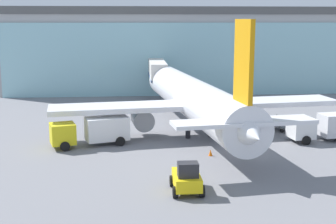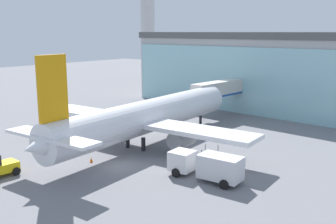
{
  "view_description": "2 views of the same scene",
  "coord_description": "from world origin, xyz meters",
  "px_view_note": "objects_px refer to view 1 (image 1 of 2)",
  "views": [
    {
      "loc": [
        -12.28,
        -39.87,
        11.8
      ],
      "look_at": [
        -5.65,
        7.18,
        2.4
      ],
      "focal_mm": 50.0,
      "sensor_mm": 36.0,
      "label": 1
    },
    {
      "loc": [
        29.05,
        -27.34,
        13.89
      ],
      "look_at": [
        -0.7,
        9.29,
        4.22
      ],
      "focal_mm": 42.0,
      "sensor_mm": 36.0,
      "label": 2
    }
  ],
  "objects_px": {
    "safety_cone_wingtip": "(55,134)",
    "fuel_truck": "(328,126)",
    "baggage_cart": "(279,125)",
    "safety_cone_nose": "(210,153)",
    "pushback_tug": "(187,179)",
    "jet_bridge": "(157,70)",
    "catering_truck": "(93,130)",
    "airplane": "(195,100)"
  },
  "relations": [
    {
      "from": "jet_bridge",
      "to": "safety_cone_nose",
      "type": "distance_m",
      "value": 29.46
    },
    {
      "from": "airplane",
      "to": "fuel_truck",
      "type": "relative_size",
      "value": 4.74
    },
    {
      "from": "fuel_truck",
      "to": "airplane",
      "type": "bearing_deg",
      "value": -25.85
    },
    {
      "from": "safety_cone_nose",
      "to": "safety_cone_wingtip",
      "type": "height_order",
      "value": "same"
    },
    {
      "from": "pushback_tug",
      "to": "safety_cone_wingtip",
      "type": "height_order",
      "value": "pushback_tug"
    },
    {
      "from": "airplane",
      "to": "pushback_tug",
      "type": "bearing_deg",
      "value": 163.18
    },
    {
      "from": "fuel_truck",
      "to": "pushback_tug",
      "type": "height_order",
      "value": "fuel_truck"
    },
    {
      "from": "catering_truck",
      "to": "baggage_cart",
      "type": "height_order",
      "value": "catering_truck"
    },
    {
      "from": "fuel_truck",
      "to": "baggage_cart",
      "type": "relative_size",
      "value": 2.32
    },
    {
      "from": "jet_bridge",
      "to": "baggage_cart",
      "type": "relative_size",
      "value": 4.3
    },
    {
      "from": "jet_bridge",
      "to": "airplane",
      "type": "bearing_deg",
      "value": -171.9
    },
    {
      "from": "pushback_tug",
      "to": "safety_cone_wingtip",
      "type": "bearing_deg",
      "value": 34.3
    },
    {
      "from": "jet_bridge",
      "to": "safety_cone_wingtip",
      "type": "distance_m",
      "value": 24.18
    },
    {
      "from": "jet_bridge",
      "to": "baggage_cart",
      "type": "xyz_separation_m",
      "value": [
        11.0,
        -20.49,
        -4.1
      ]
    },
    {
      "from": "fuel_truck",
      "to": "safety_cone_wingtip",
      "type": "distance_m",
      "value": 27.57
    },
    {
      "from": "safety_cone_wingtip",
      "to": "fuel_truck",
      "type": "bearing_deg",
      "value": -11.73
    },
    {
      "from": "catering_truck",
      "to": "fuel_truck",
      "type": "distance_m",
      "value": 23.0
    },
    {
      "from": "fuel_truck",
      "to": "safety_cone_nose",
      "type": "distance_m",
      "value": 13.2
    },
    {
      "from": "baggage_cart",
      "to": "safety_cone_nose",
      "type": "xyz_separation_m",
      "value": [
        -9.65,
        -8.62,
        -0.23
      ]
    },
    {
      "from": "baggage_cart",
      "to": "catering_truck",
      "type": "bearing_deg",
      "value": -103.11
    },
    {
      "from": "fuel_truck",
      "to": "baggage_cart",
      "type": "bearing_deg",
      "value": -63.29
    },
    {
      "from": "safety_cone_nose",
      "to": "jet_bridge",
      "type": "bearing_deg",
      "value": 92.66
    },
    {
      "from": "pushback_tug",
      "to": "jet_bridge",
      "type": "bearing_deg",
      "value": -0.43
    },
    {
      "from": "safety_cone_wingtip",
      "to": "airplane",
      "type": "bearing_deg",
      "value": -2.44
    },
    {
      "from": "jet_bridge",
      "to": "safety_cone_nose",
      "type": "xyz_separation_m",
      "value": [
        1.35,
        -29.11,
        -4.33
      ]
    },
    {
      "from": "airplane",
      "to": "pushback_tug",
      "type": "xyz_separation_m",
      "value": [
        -3.89,
        -16.96,
        -2.61
      ]
    },
    {
      "from": "jet_bridge",
      "to": "fuel_truck",
      "type": "height_order",
      "value": "jet_bridge"
    },
    {
      "from": "catering_truck",
      "to": "fuel_truck",
      "type": "bearing_deg",
      "value": 163.72
    },
    {
      "from": "jet_bridge",
      "to": "catering_truck",
      "type": "relative_size",
      "value": 1.81
    },
    {
      "from": "jet_bridge",
      "to": "fuel_truck",
      "type": "relative_size",
      "value": 1.86
    },
    {
      "from": "catering_truck",
      "to": "safety_cone_nose",
      "type": "relative_size",
      "value": 13.83
    },
    {
      "from": "safety_cone_nose",
      "to": "baggage_cart",
      "type": "bearing_deg",
      "value": 41.78
    },
    {
      "from": "airplane",
      "to": "fuel_truck",
      "type": "bearing_deg",
      "value": -115.74
    },
    {
      "from": "catering_truck",
      "to": "fuel_truck",
      "type": "xyz_separation_m",
      "value": [
        22.95,
        -1.4,
        0.0
      ]
    },
    {
      "from": "pushback_tug",
      "to": "catering_truck",
      "type": "bearing_deg",
      "value": 29.48
    },
    {
      "from": "fuel_truck",
      "to": "pushback_tug",
      "type": "relative_size",
      "value": 2.26
    },
    {
      "from": "fuel_truck",
      "to": "safety_cone_wingtip",
      "type": "relative_size",
      "value": 13.52
    },
    {
      "from": "catering_truck",
      "to": "pushback_tug",
      "type": "xyz_separation_m",
      "value": [
        6.65,
        -13.39,
        -0.49
      ]
    },
    {
      "from": "catering_truck",
      "to": "safety_cone_wingtip",
      "type": "distance_m",
      "value": 5.93
    },
    {
      "from": "safety_cone_nose",
      "to": "pushback_tug",
      "type": "bearing_deg",
      "value": -113.46
    },
    {
      "from": "safety_cone_nose",
      "to": "safety_cone_wingtip",
      "type": "xyz_separation_m",
      "value": [
        -14.31,
        9.17,
        0.0
      ]
    },
    {
      "from": "jet_bridge",
      "to": "pushback_tug",
      "type": "bearing_deg",
      "value": -179.83
    }
  ]
}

